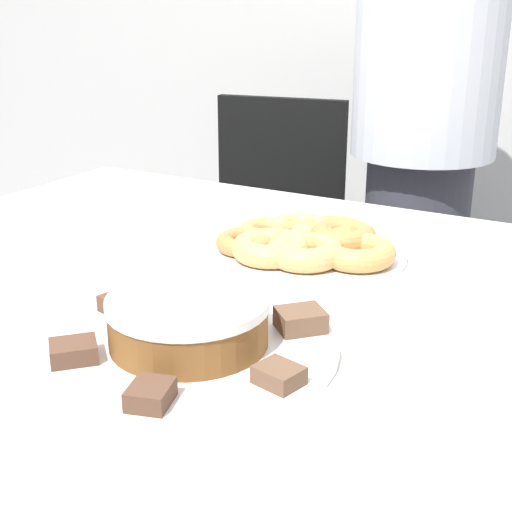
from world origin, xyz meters
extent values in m
cube|color=silver|center=(0.00, 0.00, 0.76)|extent=(1.52, 1.05, 0.03)
cylinder|color=silver|center=(-0.70, 0.47, 0.37)|extent=(0.06, 0.06, 0.75)
cylinder|color=#383842|center=(-0.08, 0.98, 0.40)|extent=(0.28, 0.28, 0.80)
cylinder|color=silver|center=(-0.08, 0.98, 1.11)|extent=(0.37, 0.37, 0.63)
cylinder|color=black|center=(-0.50, 0.84, 0.01)|extent=(0.44, 0.44, 0.01)
cylinder|color=#262626|center=(-0.50, 0.84, 0.23)|extent=(0.06, 0.06, 0.43)
cube|color=black|center=(-0.50, 0.84, 0.47)|extent=(0.50, 0.50, 0.04)
cube|color=black|center=(-0.53, 1.04, 0.70)|extent=(0.40, 0.09, 0.42)
cylinder|color=white|center=(0.00, -0.20, 0.78)|extent=(0.36, 0.36, 0.01)
cylinder|color=white|center=(-0.03, 0.17, 0.78)|extent=(0.34, 0.34, 0.01)
cylinder|color=brown|center=(0.00, -0.20, 0.81)|extent=(0.19, 0.19, 0.05)
cylinder|color=white|center=(0.00, -0.20, 0.84)|extent=(0.19, 0.19, 0.01)
cube|color=brown|center=(0.14, -0.24, 0.80)|extent=(0.06, 0.05, 0.02)
cube|color=brown|center=(0.10, -0.10, 0.80)|extent=(0.07, 0.08, 0.03)
cube|color=brown|center=(-0.03, -0.07, 0.80)|extent=(0.06, 0.07, 0.03)
cube|color=brown|center=(-0.13, -0.17, 0.80)|extent=(0.06, 0.05, 0.02)
cube|color=brown|center=(-0.09, -0.30, 0.80)|extent=(0.07, 0.07, 0.02)
cube|color=brown|center=(0.04, -0.34, 0.80)|extent=(0.05, 0.06, 0.02)
torus|color=#D18E4C|center=(-0.03, 0.17, 0.81)|extent=(0.12, 0.12, 0.04)
torus|color=#E5AD66|center=(0.00, 0.11, 0.81)|extent=(0.12, 0.12, 0.04)
torus|color=tan|center=(0.07, 0.15, 0.81)|extent=(0.12, 0.12, 0.04)
torus|color=#C68447|center=(0.02, 0.21, 0.81)|extent=(0.11, 0.11, 0.04)
torus|color=#D18E4C|center=(-0.01, 0.25, 0.80)|extent=(0.10, 0.10, 0.03)
torus|color=#E5AD66|center=(-0.07, 0.23, 0.80)|extent=(0.11, 0.11, 0.03)
torus|color=tan|center=(-0.11, 0.18, 0.80)|extent=(0.10, 0.10, 0.03)
torus|color=#C68447|center=(-0.11, 0.12, 0.80)|extent=(0.10, 0.10, 0.03)
torus|color=#E5AD66|center=(-0.06, 0.10, 0.81)|extent=(0.12, 0.12, 0.04)
camera|label=1|loc=(0.45, -0.83, 1.18)|focal=50.00mm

